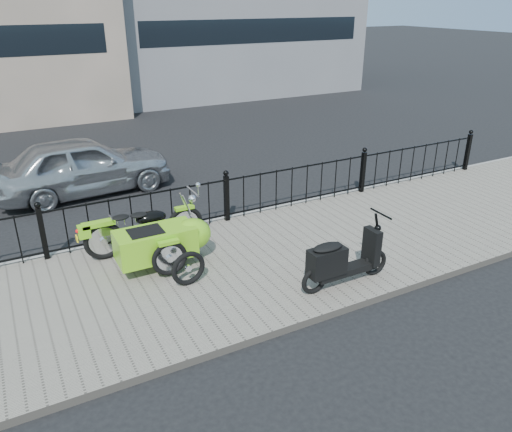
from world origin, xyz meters
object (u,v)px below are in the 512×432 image
motorcycle_sidecar (163,237)px  spare_tire (188,268)px  scooter (341,261)px  sedan_car (83,165)px

motorcycle_sidecar → spare_tire: 0.91m
spare_tire → scooter: bearing=-28.7°
motorcycle_sidecar → scooter: scooter is taller
sedan_car → motorcycle_sidecar: bearing=-178.2°
motorcycle_sidecar → spare_tire: bearing=-83.3°
spare_tire → sedan_car: 5.35m
scooter → spare_tire: bearing=151.3°
motorcycle_sidecar → scooter: (2.21, -2.04, -0.04)m
motorcycle_sidecar → spare_tire: (0.10, -0.89, -0.18)m
scooter → sedan_car: bearing=112.7°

